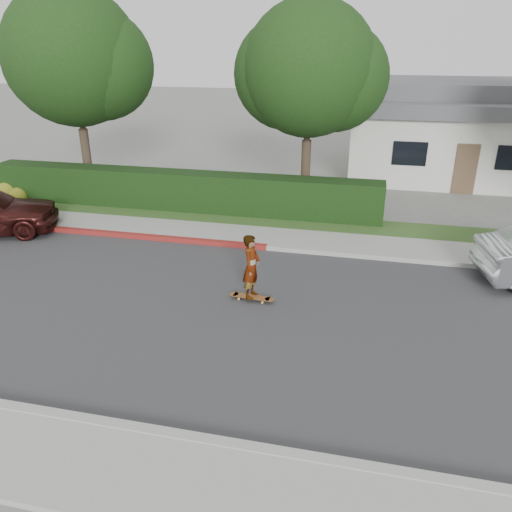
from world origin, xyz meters
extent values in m
plane|color=slate|center=(0.00, 0.00, 0.00)|extent=(120.00, 120.00, 0.00)
cube|color=#2D2D30|center=(0.00, 0.00, 0.01)|extent=(60.00, 8.00, 0.01)
cube|color=#9E9E99|center=(0.00, -4.10, 0.07)|extent=(60.00, 0.20, 0.15)
cube|color=gray|center=(0.00, -5.00, 0.06)|extent=(60.00, 1.60, 0.12)
cube|color=#9E9E99|center=(0.00, 4.10, 0.07)|extent=(60.00, 0.20, 0.15)
cube|color=maroon|center=(-5.00, 4.10, 0.08)|extent=(12.00, 0.21, 0.15)
cube|color=gray|center=(0.00, 5.00, 0.06)|extent=(60.00, 1.60, 0.12)
cube|color=#2D4C1E|center=(0.00, 6.60, 0.05)|extent=(60.00, 1.60, 0.10)
cube|color=black|center=(-3.00, 7.20, 0.75)|extent=(15.00, 1.00, 1.50)
sphere|color=#2D4C19|center=(-10.20, 6.80, 0.35)|extent=(0.90, 0.90, 0.90)
sphere|color=#2D4C19|center=(-9.60, 6.60, 0.30)|extent=(0.70, 0.70, 0.70)
cylinder|color=#33261C|center=(-7.50, 8.50, 1.35)|extent=(0.36, 0.36, 2.70)
cylinder|color=#33261C|center=(-7.50, 8.50, 3.38)|extent=(0.24, 0.24, 2.25)
sphere|color=black|center=(-7.50, 8.50, 5.40)|extent=(5.20, 5.20, 5.20)
sphere|color=black|center=(-8.30, 8.90, 5.20)|extent=(4.42, 4.42, 4.42)
sphere|color=black|center=(-6.60, 8.80, 5.10)|extent=(4.16, 4.16, 4.16)
cylinder|color=#33261C|center=(1.50, 9.00, 1.26)|extent=(0.36, 0.36, 2.52)
cylinder|color=#33261C|center=(1.50, 9.00, 3.15)|extent=(0.24, 0.24, 2.10)
sphere|color=black|center=(1.50, 9.00, 5.04)|extent=(4.80, 4.80, 4.80)
sphere|color=black|center=(0.70, 9.40, 4.84)|extent=(4.08, 4.08, 4.08)
sphere|color=black|center=(2.40, 9.30, 4.74)|extent=(3.84, 3.84, 3.84)
cube|color=beige|center=(8.00, 16.00, 1.50)|extent=(10.00, 8.00, 3.00)
cube|color=#4C4C51|center=(8.00, 16.00, 3.30)|extent=(10.60, 8.60, 0.60)
cube|color=#4C4C51|center=(8.00, 16.00, 3.90)|extent=(8.40, 6.40, 0.80)
cube|color=black|center=(5.50, 11.98, 1.60)|extent=(1.40, 0.06, 1.00)
cube|color=brown|center=(7.80, 11.98, 1.05)|extent=(0.90, 0.06, 2.10)
cylinder|color=gold|center=(0.98, 0.72, 0.04)|extent=(0.06, 0.04, 0.06)
cylinder|color=gold|center=(0.99, 0.89, 0.04)|extent=(0.06, 0.04, 0.06)
cylinder|color=gold|center=(1.59, 0.67, 0.04)|extent=(0.06, 0.04, 0.06)
cylinder|color=gold|center=(1.61, 0.84, 0.04)|extent=(0.06, 0.04, 0.06)
cube|color=silver|center=(0.99, 0.81, 0.08)|extent=(0.07, 0.19, 0.03)
cube|color=silver|center=(1.60, 0.76, 0.08)|extent=(0.07, 0.19, 0.03)
cube|color=#622915|center=(1.29, 0.78, 0.11)|extent=(0.94, 0.30, 0.02)
cylinder|color=#622915|center=(0.83, 0.82, 0.11)|extent=(0.24, 0.24, 0.02)
cylinder|color=#622915|center=(1.75, 0.74, 0.11)|extent=(0.24, 0.24, 0.02)
imported|color=white|center=(1.29, 0.78, 0.93)|extent=(0.46, 0.64, 1.63)
camera|label=1|loc=(3.83, -9.90, 5.95)|focal=35.00mm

